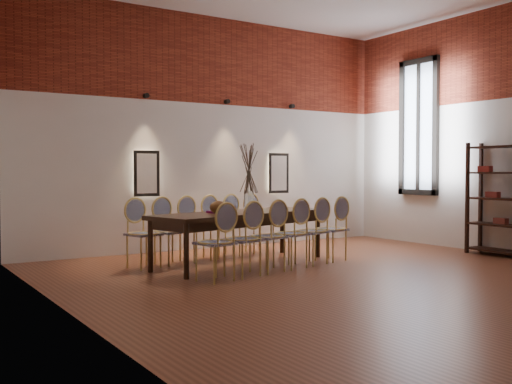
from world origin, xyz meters
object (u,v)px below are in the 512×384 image
book (217,212)px  chair_far_e (240,225)px  chair_far_a (144,234)px  shelving_rack (498,199)px  vase (249,201)px  chair_near_e (311,232)px  chair_near_f (331,229)px  chair_near_c (267,237)px  chair_near_d (290,234)px  chair_near_a (215,243)px  chair_far_f (260,223)px  bowl (218,207)px  chair_far_d (218,227)px  dining_table (241,238)px  chair_near_b (242,240)px  chair_far_b (171,232)px  chair_far_c (195,229)px

book → chair_far_e: bearing=43.5°
chair_far_a → shelving_rack: size_ratio=0.52×
vase → shelving_rack: bearing=-22.0°
chair_near_e → chair_near_f: size_ratio=1.00×
chair_far_a → chair_near_c: bearing=122.6°
chair_near_d → chair_near_f: size_ratio=1.00×
book → chair_near_a: bearing=-120.4°
chair_near_e → chair_far_a: bearing=142.0°
chair_far_f → chair_near_d: bearing=57.4°
bowl → book: bowl is taller
chair_near_c → chair_far_a: 1.73m
chair_near_f → book: 1.76m
chair_near_e → chair_far_d: bearing=107.7°
chair_far_d → chair_far_e: size_ratio=1.00×
dining_table → chair_near_b: 1.01m
shelving_rack → chair_near_c: bearing=172.5°
vase → chair_near_e: bearing=-40.2°
chair_near_c → chair_far_e: bearing=57.4°
chair_far_b → chair_near_c: bearing=107.7°
chair_far_b → book: 0.76m
chair_far_c → chair_far_b: bearing=-0.0°
dining_table → vase: 0.55m
chair_far_b → chair_near_d: bearing=122.6°
chair_far_d → chair_near_e: bearing=107.7°
chair_far_a → book: bearing=143.7°
chair_far_b → chair_far_a: bearing=-0.0°
dining_table → chair_far_b: 1.01m
chair_near_a → chair_far_f: same height
chair_far_a → chair_far_e: 1.86m
chair_far_e → bowl: chair_far_e is taller
dining_table → bowl: bowl is taller
chair_near_a → bowl: size_ratio=3.92×
chair_far_e → dining_table: bearing=46.2°
dining_table → chair_far_e: size_ratio=2.97×
chair_near_b → book: chair_near_b is taller
chair_far_c → shelving_rack: 4.78m
vase → chair_near_a: bearing=-137.8°
chair_near_d → chair_far_f: same height
chair_far_f → dining_table: bearing=32.0°
chair_far_f → bowl: bearing=25.3°
book → chair_near_d: bearing=-42.6°
shelving_rack → chair_near_e: bearing=165.7°
chair_near_c → chair_near_e: (0.91, 0.22, 0.00)m
vase → chair_far_c: bearing=131.9°
chair_near_b → chair_near_e: bearing=0.0°
bowl → shelving_rack: 4.52m
chair_near_c → shelving_rack: size_ratio=0.52×
chair_far_e → shelving_rack: (3.36, -2.33, 0.43)m
chair_near_f → bowl: chair_near_f is taller
chair_near_b → chair_far_d: bearing=57.4°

